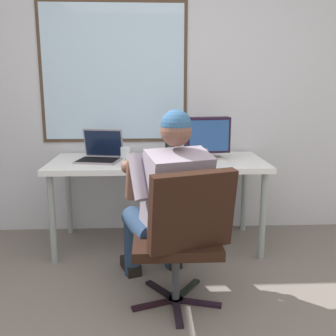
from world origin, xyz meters
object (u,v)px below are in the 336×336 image
object	(u,v)px
desk	(158,167)
office_chair	(183,231)
laptop	(101,152)
crt_monitor	(207,137)
wine_glass	(126,154)
desk_speaker	(170,148)
coffee_mug	(149,160)
person_seated	(168,200)

from	to	relation	value
desk	office_chair	bearing A→B (deg)	-82.89
desk	laptop	distance (m)	0.49
crt_monitor	wine_glass	distance (m)	0.70
desk_speaker	wine_glass	bearing A→B (deg)	-136.41
wine_glass	coffee_mug	size ratio (longest dim) A/B	1.69
desk	crt_monitor	size ratio (longest dim) A/B	4.68
person_seated	coffee_mug	xyz separation A→B (m)	(-0.12, 0.57, 0.16)
laptop	desk_speaker	world-z (taller)	laptop
desk	wine_glass	distance (m)	0.36
office_chair	crt_monitor	size ratio (longest dim) A/B	2.41
laptop	wine_glass	distance (m)	0.31
laptop	coffee_mug	world-z (taller)	laptop
wine_glass	desk_speaker	xyz separation A→B (m)	(0.36, 0.34, -0.01)
crt_monitor	wine_glass	xyz separation A→B (m)	(-0.66, -0.20, -0.10)
desk	wine_glass	size ratio (longest dim) A/B	12.38
wine_glass	desk_speaker	distance (m)	0.50
person_seated	crt_monitor	distance (m)	0.89
crt_monitor	desk_speaker	bearing A→B (deg)	153.68
person_seated	laptop	world-z (taller)	person_seated
office_chair	person_seated	distance (m)	0.28
desk	coffee_mug	bearing A→B (deg)	-109.80
desk	person_seated	distance (m)	0.77
laptop	desk_speaker	distance (m)	0.59
desk	person_seated	bearing A→B (deg)	-86.14
desk	crt_monitor	world-z (taller)	crt_monitor
coffee_mug	office_chair	bearing A→B (deg)	-76.53
office_chair	person_seated	world-z (taller)	person_seated
crt_monitor	desk	bearing A→B (deg)	178.77
crt_monitor	laptop	bearing A→B (deg)	178.56
person_seated	office_chair	bearing A→B (deg)	-73.06
desk	coffee_mug	size ratio (longest dim) A/B	20.94
office_chair	desk_speaker	distance (m)	1.20
laptop	desk_speaker	xyz separation A→B (m)	(0.58, 0.13, 0.01)
office_chair	person_seated	xyz separation A→B (m)	(-0.07, 0.24, 0.12)
desk	desk_speaker	world-z (taller)	desk_speaker
desk	desk_speaker	distance (m)	0.23
desk_speaker	crt_monitor	bearing A→B (deg)	-26.32
person_seated	wine_glass	bearing A→B (deg)	118.34
desk	laptop	bearing A→B (deg)	178.38
desk	desk_speaker	size ratio (longest dim) A/B	11.14
desk	office_chair	world-z (taller)	office_chair
wine_glass	desk	bearing A→B (deg)	38.91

